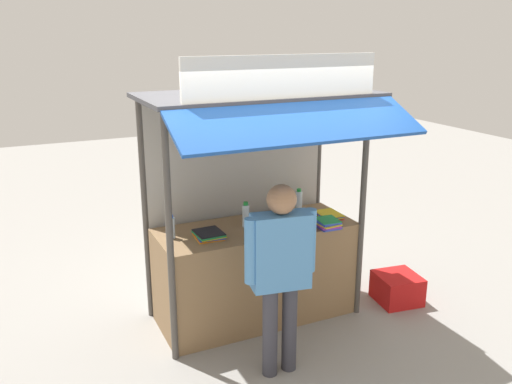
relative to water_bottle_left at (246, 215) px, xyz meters
name	(u,v)px	position (x,y,z in m)	size (l,w,h in m)	color
ground_plane	(256,315)	(0.09, -0.04, -1.08)	(20.00, 20.00, 0.00)	gray
stall_counter	(256,272)	(0.09, -0.04, -0.60)	(1.93, 0.76, 0.96)	olive
stall_structure	(252,163)	(0.09, 0.04, 0.50)	(2.13, 1.57, 2.61)	#4C4742
water_bottle_left	(246,215)	(0.00, 0.00, 0.00)	(0.07, 0.07, 0.25)	silver
water_bottle_center	(172,227)	(-0.74, 0.01, -0.01)	(0.06, 0.06, 0.22)	silver
water_bottle_front_right	(299,201)	(0.67, 0.16, 0.00)	(0.07, 0.07, 0.26)	silver
magazine_stack_back_right	(327,223)	(0.70, -0.35, -0.08)	(0.23, 0.25, 0.08)	blue
magazine_stack_far_left	(209,235)	(-0.43, -0.12, -0.09)	(0.27, 0.29, 0.06)	orange
magazine_stack_mid_right	(288,228)	(0.28, -0.33, -0.07)	(0.26, 0.27, 0.09)	white
magazine_stack_right	(328,215)	(0.86, -0.11, -0.09)	(0.24, 0.31, 0.05)	red
banana_bunch_rightmost	(259,142)	(-0.11, -0.52, 0.83)	(0.11, 0.11, 0.30)	#332D23
banana_bunch_inner_right	(195,140)	(-0.67, -0.52, 0.89)	(0.10, 0.10, 0.23)	#332D23
banana_bunch_leftmost	(349,128)	(0.78, -0.52, 0.87)	(0.09, 0.09, 0.24)	#332D23
banana_bunch_inner_left	(233,137)	(-0.34, -0.52, 0.88)	(0.09, 0.09, 0.24)	#332D23
vendor_person	(281,264)	(-0.13, -0.98, -0.08)	(0.63, 0.27, 1.66)	#383842
plastic_crate	(397,288)	(1.58, -0.41, -0.93)	(0.43, 0.43, 0.30)	red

